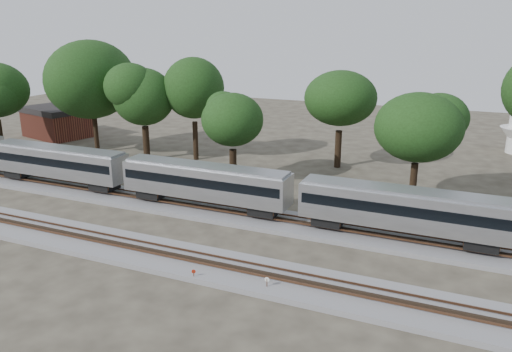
# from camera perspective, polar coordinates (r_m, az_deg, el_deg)

# --- Properties ---
(ground) EXTENTS (160.00, 160.00, 0.00)m
(ground) POSITION_cam_1_polar(r_m,az_deg,el_deg) (43.30, -9.98, -6.59)
(ground) COLOR #383328
(ground) RESTS_ON ground
(track_far) EXTENTS (160.00, 5.00, 0.73)m
(track_far) POSITION_cam_1_polar(r_m,az_deg,el_deg) (47.95, -6.08, -3.81)
(track_far) COLOR slate
(track_far) RESTS_ON ground
(track_near) EXTENTS (160.00, 5.00, 0.73)m
(track_near) POSITION_cam_1_polar(r_m,az_deg,el_deg) (40.25, -13.12, -8.33)
(track_near) COLOR slate
(track_near) RESTS_ON ground
(train) EXTENTS (122.35, 2.97, 4.39)m
(train) POSITION_cam_1_polar(r_m,az_deg,el_deg) (41.53, 16.57, -3.50)
(train) COLOR silver
(train) RESTS_ON ground
(switch_stand_red) EXTENTS (0.28, 0.13, 0.91)m
(switch_stand_red) POSITION_cam_1_polar(r_m,az_deg,el_deg) (35.31, -7.13, -11.04)
(switch_stand_red) COLOR #512D19
(switch_stand_red) RESTS_ON ground
(switch_stand_white) EXTENTS (0.34, 0.06, 1.07)m
(switch_stand_white) POSITION_cam_1_polar(r_m,az_deg,el_deg) (33.79, 1.26, -12.07)
(switch_stand_white) COLOR #512D19
(switch_stand_white) RESTS_ON ground
(switch_lever) EXTENTS (0.51, 0.31, 0.30)m
(switch_lever) POSITION_cam_1_polar(r_m,az_deg,el_deg) (36.30, -6.90, -10.99)
(switch_lever) COLOR #512D19
(switch_lever) RESTS_ON ground
(brick_building) EXTENTS (11.36, 9.27, 4.76)m
(brick_building) POSITION_cam_1_polar(r_m,az_deg,el_deg) (85.78, -21.83, 5.78)
(brick_building) COLOR brown
(brick_building) RESTS_ON ground
(tree_1) EXTENTS (10.22, 10.22, 14.41)m
(tree_1) POSITION_cam_1_polar(r_m,az_deg,el_deg) (71.94, -18.34, 10.41)
(tree_1) COLOR black
(tree_1) RESTS_ON ground
(tree_2) EXTENTS (8.44, 8.44, 11.90)m
(tree_2) POSITION_cam_1_polar(r_m,az_deg,el_deg) (66.10, -12.76, 8.80)
(tree_2) COLOR black
(tree_2) RESTS_ON ground
(tree_3) EXTENTS (9.56, 9.56, 13.48)m
(tree_3) POSITION_cam_1_polar(r_m,az_deg,el_deg) (64.92, -7.14, 9.93)
(tree_3) COLOR black
(tree_3) RESTS_ON ground
(tree_4) EXTENTS (7.35, 7.35, 10.37)m
(tree_4) POSITION_cam_1_polar(r_m,az_deg,el_deg) (54.49, -2.71, 6.42)
(tree_4) COLOR black
(tree_4) RESTS_ON ground
(tree_5) EXTENTS (8.78, 8.78, 12.37)m
(tree_5) POSITION_cam_1_polar(r_m,az_deg,el_deg) (61.68, 9.63, 8.75)
(tree_5) COLOR black
(tree_5) RESTS_ON ground
(tree_6) EXTENTS (7.83, 7.83, 11.04)m
(tree_6) POSITION_cam_1_polar(r_m,az_deg,el_deg) (50.21, 18.07, 5.28)
(tree_6) COLOR black
(tree_6) RESTS_ON ground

